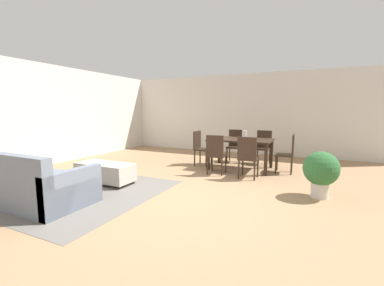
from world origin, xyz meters
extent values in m
plane|color=#9E7A56|center=(0.00, 0.00, 0.00)|extent=(10.80, 10.80, 0.00)
cube|color=silver|center=(0.00, 5.00, 1.35)|extent=(9.00, 0.12, 2.70)
cube|color=silver|center=(-4.50, 0.50, 1.35)|extent=(0.12, 11.00, 2.70)
cube|color=slate|center=(-1.91, -0.55, 0.00)|extent=(3.00, 2.80, 0.01)
cube|color=slate|center=(-2.04, -1.19, 0.21)|extent=(1.91, 1.00, 0.42)
cube|color=slate|center=(-2.04, -1.61, 0.64)|extent=(1.91, 0.16, 0.44)
cube|color=slate|center=(-2.92, -1.19, 0.31)|extent=(0.14, 1.00, 0.62)
cube|color=slate|center=(-1.16, -1.19, 0.31)|extent=(0.14, 1.00, 0.62)
cube|color=silver|center=(-2.53, -1.35, 0.60)|extent=(0.36, 0.12, 0.36)
cube|color=silver|center=(-2.04, -1.37, 0.59)|extent=(0.34, 0.12, 0.34)
cube|color=beige|center=(-1.55, -1.37, 0.58)|extent=(0.33, 0.11, 0.33)
cube|color=#B7AD9E|center=(-1.79, 0.09, 0.24)|extent=(1.20, 0.51, 0.35)
cylinder|color=#332319|center=(-2.34, 0.29, 0.03)|extent=(0.05, 0.05, 0.06)
cylinder|color=#332319|center=(-1.24, 0.29, 0.03)|extent=(0.05, 0.05, 0.06)
cylinder|color=#332319|center=(-2.34, -0.12, 0.03)|extent=(0.05, 0.05, 0.06)
cylinder|color=#332319|center=(-1.24, -0.12, 0.03)|extent=(0.05, 0.05, 0.06)
cylinder|color=brown|center=(-3.46, -0.93, 0.26)|extent=(0.04, 0.04, 0.53)
cylinder|color=brown|center=(-3.12, -0.93, 0.26)|extent=(0.04, 0.04, 0.53)
cube|color=#332319|center=(0.36, 2.54, 0.74)|extent=(1.53, 0.97, 0.04)
cube|color=#332319|center=(-0.34, 2.97, 0.36)|extent=(0.07, 0.07, 0.72)
cube|color=#332319|center=(1.07, 2.97, 0.36)|extent=(0.07, 0.07, 0.72)
cube|color=#332319|center=(-0.34, 2.11, 0.36)|extent=(0.07, 0.07, 0.72)
cube|color=#332319|center=(1.07, 2.11, 0.36)|extent=(0.07, 0.07, 0.72)
cube|color=#332319|center=(0.00, 1.80, 0.43)|extent=(0.42, 0.42, 0.04)
cube|color=#332319|center=(0.01, 1.62, 0.69)|extent=(0.40, 0.06, 0.47)
cylinder|color=#332319|center=(-0.18, 1.96, 0.21)|extent=(0.04, 0.04, 0.41)
cylinder|color=#332319|center=(0.16, 1.98, 0.21)|extent=(0.04, 0.04, 0.41)
cylinder|color=#332319|center=(-0.16, 1.62, 0.21)|extent=(0.04, 0.04, 0.41)
cylinder|color=#332319|center=(0.18, 1.64, 0.21)|extent=(0.04, 0.04, 0.41)
cube|color=#332319|center=(0.76, 1.75, 0.43)|extent=(0.40, 0.40, 0.04)
cube|color=#332319|center=(0.76, 1.57, 0.69)|extent=(0.40, 0.04, 0.47)
cylinder|color=#332319|center=(0.59, 1.92, 0.21)|extent=(0.04, 0.04, 0.41)
cylinder|color=#332319|center=(0.93, 1.92, 0.21)|extent=(0.04, 0.04, 0.41)
cylinder|color=#332319|center=(0.59, 1.58, 0.21)|extent=(0.04, 0.04, 0.41)
cylinder|color=#332319|center=(0.93, 1.58, 0.21)|extent=(0.04, 0.04, 0.41)
cube|color=#332319|center=(-0.01, 3.29, 0.43)|extent=(0.42, 0.42, 0.04)
cube|color=#332319|center=(-0.02, 3.47, 0.69)|extent=(0.40, 0.06, 0.47)
cylinder|color=#332319|center=(0.17, 3.13, 0.21)|extent=(0.04, 0.04, 0.41)
cylinder|color=#332319|center=(-0.17, 3.11, 0.21)|extent=(0.04, 0.04, 0.41)
cylinder|color=#332319|center=(0.15, 3.47, 0.21)|extent=(0.04, 0.04, 0.41)
cylinder|color=#332319|center=(-0.19, 3.45, 0.21)|extent=(0.04, 0.04, 0.41)
cube|color=#332319|center=(0.77, 3.33, 0.43)|extent=(0.43, 0.43, 0.04)
cube|color=#332319|center=(0.78, 3.51, 0.69)|extent=(0.40, 0.07, 0.47)
cylinder|color=#332319|center=(0.93, 3.15, 0.21)|extent=(0.04, 0.04, 0.41)
cylinder|color=#332319|center=(0.59, 3.17, 0.21)|extent=(0.04, 0.04, 0.41)
cylinder|color=#332319|center=(0.95, 3.49, 0.21)|extent=(0.04, 0.04, 0.41)
cylinder|color=#332319|center=(0.61, 3.51, 0.21)|extent=(0.04, 0.04, 0.41)
cube|color=#332319|center=(1.42, 2.58, 0.43)|extent=(0.41, 0.41, 0.04)
cube|color=#332319|center=(1.60, 2.58, 0.69)|extent=(0.05, 0.40, 0.47)
cylinder|color=#332319|center=(1.25, 2.40, 0.21)|extent=(0.04, 0.04, 0.41)
cylinder|color=#332319|center=(1.24, 2.74, 0.21)|extent=(0.04, 0.04, 0.41)
cylinder|color=#332319|center=(1.59, 2.41, 0.21)|extent=(0.04, 0.04, 0.41)
cylinder|color=#332319|center=(1.58, 2.75, 0.21)|extent=(0.04, 0.04, 0.41)
cube|color=#332319|center=(-0.65, 2.52, 0.43)|extent=(0.41, 0.41, 0.04)
cube|color=#332319|center=(-0.83, 2.52, 0.69)|extent=(0.05, 0.40, 0.47)
cylinder|color=#332319|center=(-0.47, 2.68, 0.21)|extent=(0.04, 0.04, 0.41)
cylinder|color=#332319|center=(-0.49, 2.34, 0.21)|extent=(0.04, 0.04, 0.41)
cylinder|color=#332319|center=(-0.81, 2.69, 0.21)|extent=(0.04, 0.04, 0.41)
cylinder|color=#332319|center=(-0.83, 2.35, 0.21)|extent=(0.04, 0.04, 0.41)
cylinder|color=silver|center=(0.45, 2.55, 0.87)|extent=(0.11, 0.11, 0.22)
cylinder|color=beige|center=(2.15, 1.00, 0.13)|extent=(0.28, 0.28, 0.26)
sphere|color=#2D6633|center=(2.15, 1.00, 0.51)|extent=(0.58, 0.58, 0.58)
camera|label=1|loc=(1.97, -3.69, 1.48)|focal=23.66mm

